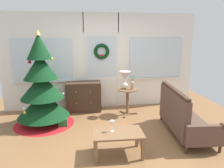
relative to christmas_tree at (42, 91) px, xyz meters
name	(u,v)px	position (x,y,z in m)	size (l,w,h in m)	color
ground_plane	(114,141)	(1.43, -1.07, -0.78)	(6.76, 6.76, 0.00)	brown
back_wall_with_door	(101,61)	(1.43, 1.01, 0.51)	(5.20, 0.19, 2.55)	white
christmas_tree	(42,91)	(0.00, 0.00, 0.00)	(1.34, 1.34, 2.10)	#4C331E
dresser_cabinet	(84,97)	(0.92, 0.72, -0.39)	(0.92, 0.47, 0.78)	#3D281C
settee_sofa	(182,116)	(2.85, -0.96, -0.40)	(0.86, 1.68, 0.96)	#3D281C
side_table	(127,97)	(2.00, 0.26, -0.30)	(0.50, 0.48, 0.67)	brown
table_lamp	(125,78)	(1.94, 0.30, 0.18)	(0.28, 0.28, 0.44)	silver
flower_vase	(132,85)	(2.10, 0.20, 0.01)	(0.11, 0.10, 0.35)	tan
coffee_table	(118,135)	(1.42, -1.53, -0.43)	(0.86, 0.56, 0.41)	brown
wine_glass	(112,124)	(1.33, -1.48, -0.23)	(0.08, 0.08, 0.20)	silver
gift_box	(63,122)	(0.43, -0.22, -0.68)	(0.20, 0.18, 0.20)	#266633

